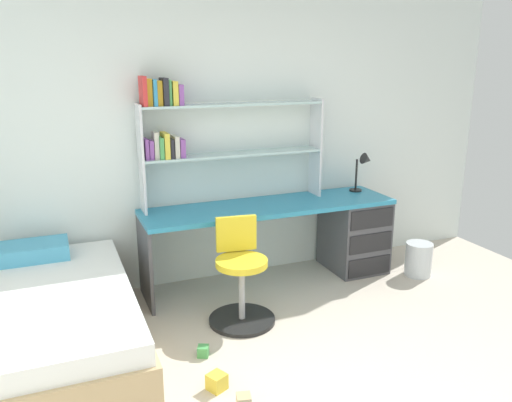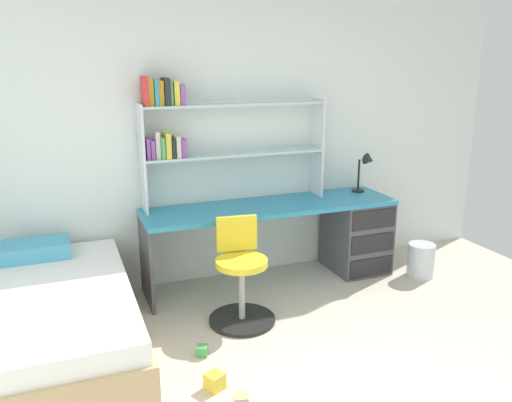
% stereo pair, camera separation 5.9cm
% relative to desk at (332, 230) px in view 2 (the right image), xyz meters
% --- Properties ---
extents(room_shell, '(5.63, 5.97, 2.77)m').
position_rel_desk_xyz_m(room_shell, '(-2.13, -0.94, 0.96)').
color(room_shell, silver).
rests_on(room_shell, ground_plane).
extents(desk, '(2.28, 0.60, 0.74)m').
position_rel_desk_xyz_m(desk, '(0.00, 0.00, 0.00)').
color(desk, teal).
rests_on(desk, ground_plane).
extents(bookshelf_hutch, '(1.64, 0.22, 1.12)m').
position_rel_desk_xyz_m(bookshelf_hutch, '(-1.17, 0.18, 0.99)').
color(bookshelf_hutch, silver).
rests_on(bookshelf_hutch, desk).
extents(desk_lamp, '(0.20, 0.17, 0.38)m').
position_rel_desk_xyz_m(desk_lamp, '(0.41, 0.09, 0.57)').
color(desk_lamp, black).
rests_on(desk_lamp, desk).
extents(swivel_chair, '(0.52, 0.52, 0.81)m').
position_rel_desk_xyz_m(swivel_chair, '(-1.12, -0.58, -0.10)').
color(swivel_chair, black).
rests_on(swivel_chair, ground_plane).
extents(bed_platform, '(1.27, 1.87, 0.63)m').
position_rel_desk_xyz_m(bed_platform, '(-2.58, -0.62, -0.17)').
color(bed_platform, tan).
rests_on(bed_platform, ground_plane).
extents(waste_bin, '(0.25, 0.25, 0.32)m').
position_rel_desk_xyz_m(waste_bin, '(0.74, -0.39, -0.27)').
color(waste_bin, silver).
rests_on(waste_bin, ground_plane).
extents(toy_block_natural_0, '(0.10, 0.10, 0.08)m').
position_rel_desk_xyz_m(toy_block_natural_0, '(-1.49, -1.59, -0.38)').
color(toy_block_natural_0, tan).
rests_on(toy_block_natural_0, ground_plane).
extents(toy_block_yellow_1, '(0.14, 0.14, 0.10)m').
position_rel_desk_xyz_m(toy_block_yellow_1, '(-1.58, -1.36, -0.37)').
color(toy_block_yellow_1, gold).
rests_on(toy_block_yellow_1, ground_plane).
extents(toy_block_green_4, '(0.10, 0.10, 0.07)m').
position_rel_desk_xyz_m(toy_block_green_4, '(-1.55, -0.97, -0.39)').
color(toy_block_green_4, '#479E51').
rests_on(toy_block_green_4, ground_plane).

